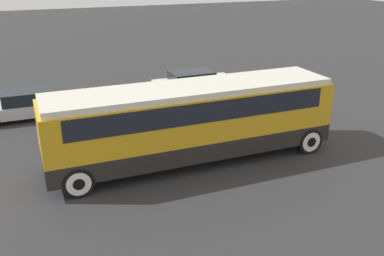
# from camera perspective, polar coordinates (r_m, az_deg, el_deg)

# --- Properties ---
(ground_plane) EXTENTS (120.00, 120.00, 0.00)m
(ground_plane) POSITION_cam_1_polar(r_m,az_deg,el_deg) (16.50, 0.00, -4.33)
(ground_plane) COLOR #2D2D30
(tour_bus) EXTENTS (10.82, 2.54, 2.97)m
(tour_bus) POSITION_cam_1_polar(r_m,az_deg,el_deg) (15.84, 0.32, 1.58)
(tour_bus) COLOR black
(tour_bus) RESTS_ON ground_plane
(parked_car_near) EXTENTS (4.55, 1.90, 1.38)m
(parked_car_near) POSITION_cam_1_polar(r_m,az_deg,el_deg) (22.22, -20.60, 3.04)
(parked_car_near) COLOR #BCBCC1
(parked_car_near) RESTS_ON ground_plane
(parked_car_mid) EXTENTS (4.54, 1.87, 1.38)m
(parked_car_mid) POSITION_cam_1_polar(r_m,az_deg,el_deg) (24.36, 0.24, 6.00)
(parked_car_mid) COLOR silver
(parked_car_mid) RESTS_ON ground_plane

